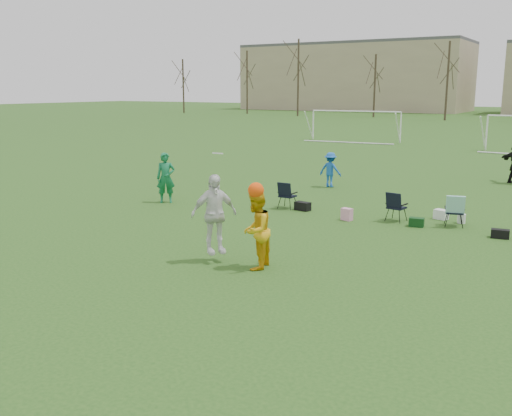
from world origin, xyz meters
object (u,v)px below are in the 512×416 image
Objects in this scene: fielder_blue at (330,170)px; center_contest at (236,222)px; fielder_green_near at (166,178)px; goal_left at (356,117)px.

fielder_blue is 11.88m from center_contest.
fielder_green_near is 8.34m from center_contest.
fielder_green_near is 0.69× the size of center_contest.
fielder_green_near is 27.89m from goal_left.
fielder_blue is at bearing 102.99° from center_contest.
center_contest is at bearing 102.02° from fielder_blue.
fielder_green_near is at bearing 57.85° from fielder_blue.
center_contest is 34.31m from goal_left.
center_contest reaches higher than fielder_green_near.
goal_left reaches higher than fielder_blue.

